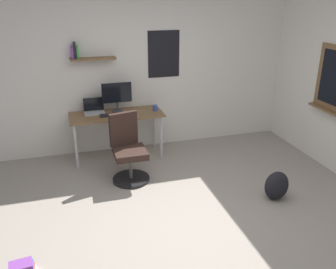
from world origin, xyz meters
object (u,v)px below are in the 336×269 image
(desk, at_px, (117,118))
(coffee_mug, at_px, (155,108))
(monitor_primary, at_px, (117,95))
(keyboard, at_px, (112,115))
(laptop, at_px, (94,109))
(book_stack_on_floor, at_px, (22,269))
(office_chair, at_px, (128,152))
(computer_mouse, at_px, (130,113))
(backpack, at_px, (277,186))

(desk, distance_m, coffee_mug, 0.63)
(monitor_primary, bearing_deg, keyboard, -123.10)
(desk, distance_m, monitor_primary, 0.36)
(laptop, distance_m, book_stack_on_floor, 2.76)
(keyboard, distance_m, book_stack_on_floor, 2.66)
(monitor_primary, height_order, keyboard, monitor_primary)
(office_chair, bearing_deg, computer_mouse, 75.96)
(laptop, relative_size, monitor_primary, 0.67)
(computer_mouse, bearing_deg, backpack, -49.35)
(office_chair, relative_size, computer_mouse, 9.13)
(computer_mouse, distance_m, coffee_mug, 0.41)
(office_chair, distance_m, book_stack_on_floor, 2.07)
(office_chair, distance_m, backpack, 2.02)
(computer_mouse, relative_size, coffee_mug, 1.13)
(monitor_primary, relative_size, backpack, 1.20)
(laptop, height_order, backpack, laptop)
(desk, distance_m, laptop, 0.38)
(backpack, bearing_deg, keyboard, 135.46)
(laptop, distance_m, computer_mouse, 0.57)
(keyboard, relative_size, backpack, 0.95)
(monitor_primary, bearing_deg, book_stack_on_floor, -118.29)
(keyboard, xyz_separation_m, book_stack_on_floor, (-1.21, -2.28, -0.67))
(book_stack_on_floor, bearing_deg, laptop, 69.00)
(laptop, xyz_separation_m, coffee_mug, (0.94, -0.16, -0.01))
(keyboard, distance_m, backpack, 2.59)
(coffee_mug, relative_size, backpack, 0.24)
(computer_mouse, bearing_deg, laptop, 158.13)
(backpack, relative_size, book_stack_on_floor, 1.58)
(desk, height_order, computer_mouse, computer_mouse)
(coffee_mug, bearing_deg, computer_mouse, -173.01)
(monitor_primary, xyz_separation_m, book_stack_on_floor, (-1.31, -2.44, -0.93))
(computer_mouse, height_order, book_stack_on_floor, computer_mouse)
(desk, relative_size, monitor_primary, 3.09)
(book_stack_on_floor, bearing_deg, backpack, 9.44)
(laptop, bearing_deg, computer_mouse, -21.87)
(computer_mouse, bearing_deg, coffee_mug, 6.99)
(office_chair, bearing_deg, laptop, 110.98)
(keyboard, relative_size, computer_mouse, 3.56)
(desk, bearing_deg, office_chair, -87.72)
(laptop, height_order, book_stack_on_floor, laptop)
(backpack, distance_m, book_stack_on_floor, 3.06)
(laptop, bearing_deg, desk, -23.59)
(desk, relative_size, backpack, 3.69)
(keyboard, xyz_separation_m, computer_mouse, (0.28, 0.00, 0.01))
(desk, distance_m, keyboard, 0.13)
(keyboard, distance_m, coffee_mug, 0.69)
(office_chair, relative_size, backpack, 2.45)
(laptop, bearing_deg, book_stack_on_floor, -111.00)
(computer_mouse, distance_m, backpack, 2.40)
(laptop, relative_size, computer_mouse, 2.98)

